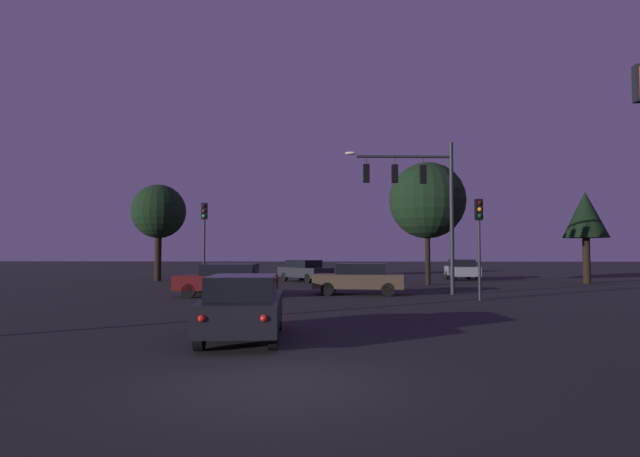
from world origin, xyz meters
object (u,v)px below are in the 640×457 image
(car_crossing_left, at_px, (227,280))
(car_far_lane, at_px, (305,270))
(traffic_light_corner_right, at_px, (479,229))
(tree_center_horizon, at_px, (585,216))
(car_parked_lot, at_px, (462,269))
(tree_behind_sign, at_px, (159,212))
(car_nearside_lane, at_px, (243,306))
(traffic_signal_mast_arm, at_px, (420,191))
(traffic_light_corner_left, at_px, (204,229))
(car_crossing_right, at_px, (359,278))
(tree_left_far, at_px, (427,201))

(car_crossing_left, relative_size, car_far_lane, 1.04)
(traffic_light_corner_right, relative_size, tree_center_horizon, 0.71)
(car_parked_lot, height_order, tree_behind_sign, tree_behind_sign)
(car_crossing_left, bearing_deg, car_nearside_lane, -76.02)
(tree_center_horizon, bearing_deg, traffic_light_corner_right, -129.39)
(traffic_signal_mast_arm, height_order, car_far_lane, traffic_signal_mast_arm)
(traffic_light_corner_left, distance_m, car_nearside_lane, 17.01)
(car_far_lane, height_order, tree_behind_sign, tree_behind_sign)
(traffic_signal_mast_arm, distance_m, tree_behind_sign, 20.58)
(car_parked_lot, height_order, tree_center_horizon, tree_center_horizon)
(traffic_light_corner_left, relative_size, car_crossing_right, 1.06)
(traffic_signal_mast_arm, height_order, traffic_light_corner_left, traffic_signal_mast_arm)
(traffic_signal_mast_arm, relative_size, car_nearside_lane, 1.69)
(car_nearside_lane, bearing_deg, traffic_light_corner_right, 51.20)
(car_nearside_lane, relative_size, car_far_lane, 0.97)
(car_far_lane, distance_m, tree_behind_sign, 11.43)
(traffic_signal_mast_arm, distance_m, car_crossing_left, 10.22)
(car_parked_lot, distance_m, tree_center_horizon, 9.19)
(traffic_light_corner_right, xyz_separation_m, car_crossing_right, (-5.05, 2.88, -2.29))
(car_crossing_right, bearing_deg, car_crossing_left, -167.38)
(car_nearside_lane, height_order, tree_left_far, tree_left_far)
(traffic_light_corner_right, height_order, tree_behind_sign, tree_behind_sign)
(traffic_signal_mast_arm, height_order, traffic_light_corner_right, traffic_signal_mast_arm)
(traffic_light_corner_left, height_order, car_far_lane, traffic_light_corner_left)
(traffic_light_corner_left, bearing_deg, car_nearside_lane, -72.18)
(car_nearside_lane, bearing_deg, car_far_lane, 90.41)
(car_nearside_lane, height_order, car_parked_lot, same)
(car_nearside_lane, bearing_deg, traffic_light_corner_left, 107.82)
(car_crossing_left, relative_size, tree_center_horizon, 0.77)
(car_nearside_lane, distance_m, car_crossing_right, 13.58)
(car_crossing_right, xyz_separation_m, car_parked_lot, (8.22, 14.12, -0.00))
(traffic_signal_mast_arm, xyz_separation_m, car_crossing_right, (-2.99, -0.08, -4.29))
(tree_center_horizon, bearing_deg, car_nearside_lane, -129.12)
(car_parked_lot, bearing_deg, traffic_light_corner_left, -145.76)
(car_far_lane, bearing_deg, tree_center_horizon, -4.28)
(tree_behind_sign, distance_m, tree_center_horizon, 29.48)
(traffic_signal_mast_arm, relative_size, tree_behind_sign, 1.07)
(car_far_lane, relative_size, tree_left_far, 0.58)
(tree_center_horizon, bearing_deg, tree_behind_sign, 176.20)
(traffic_signal_mast_arm, height_order, tree_center_horizon, traffic_signal_mast_arm)
(car_nearside_lane, distance_m, car_crossing_left, 12.16)
(tree_behind_sign, xyz_separation_m, tree_center_horizon, (29.41, -1.95, -0.49))
(car_crossing_left, xyz_separation_m, tree_left_far, (10.79, 9.10, 4.54))
(traffic_signal_mast_arm, bearing_deg, car_far_lane, 120.15)
(tree_left_far, bearing_deg, car_crossing_left, -139.85)
(traffic_light_corner_left, height_order, car_parked_lot, traffic_light_corner_left)
(tree_behind_sign, bearing_deg, car_crossing_left, -58.90)
(traffic_light_corner_right, height_order, car_nearside_lane, traffic_light_corner_right)
(traffic_light_corner_right, distance_m, car_nearside_lane, 13.42)
(traffic_light_corner_right, relative_size, car_crossing_right, 0.96)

